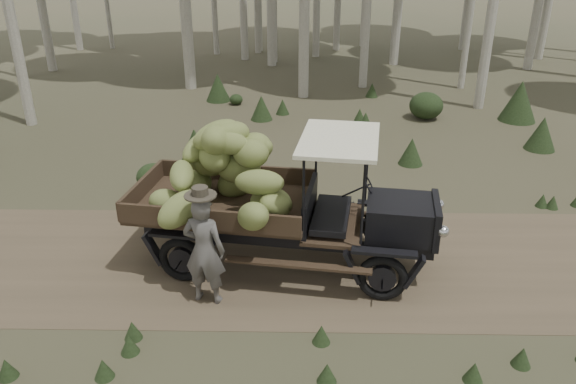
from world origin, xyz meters
TOP-DOWN VIEW (x-y plane):
  - ground at (0.00, 0.00)m, footprint 120.00×120.00m
  - dirt_track at (0.00, 0.00)m, footprint 70.00×4.00m
  - banana_truck at (-1.92, 0.02)m, footprint 5.52×2.85m
  - farmer at (-2.69, -1.19)m, footprint 0.76×0.59m
  - undergrowth at (2.52, 1.31)m, footprint 23.92×23.62m

SIDE VIEW (x-z plane):
  - ground at x=0.00m, z-range 0.00..0.00m
  - dirt_track at x=0.00m, z-range 0.00..0.01m
  - undergrowth at x=2.52m, z-range -0.17..1.11m
  - farmer at x=-2.69m, z-range -0.05..1.96m
  - banana_truck at x=-1.92m, z-range 0.16..2.88m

